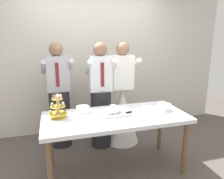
# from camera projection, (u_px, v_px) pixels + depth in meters

# --- Properties ---
(ground_plane) EXTENTS (8.00, 8.00, 0.00)m
(ground_plane) POSITION_uv_depth(u_px,v_px,m) (116.00, 169.00, 2.80)
(ground_plane) COLOR #564C47
(rear_wall) EXTENTS (5.20, 0.10, 2.90)m
(rear_wall) POSITION_uv_depth(u_px,v_px,m) (92.00, 53.00, 3.80)
(rear_wall) COLOR beige
(rear_wall) RESTS_ON ground_plane
(dessert_table) EXTENTS (1.80, 0.80, 0.78)m
(dessert_table) POSITION_uv_depth(u_px,v_px,m) (116.00, 121.00, 2.63)
(dessert_table) COLOR silver
(dessert_table) RESTS_ON ground_plane
(cupcake_stand) EXTENTS (0.23, 0.23, 0.31)m
(cupcake_stand) POSITION_uv_depth(u_px,v_px,m) (58.00, 108.00, 2.51)
(cupcake_stand) COLOR gold
(cupcake_stand) RESTS_ON dessert_table
(main_cake_tray) EXTENTS (0.43, 0.31, 0.13)m
(main_cake_tray) POSITION_uv_depth(u_px,v_px,m) (113.00, 111.00, 2.65)
(main_cake_tray) COLOR silver
(main_cake_tray) RESTS_ON dessert_table
(plate_stack) EXTENTS (0.19, 0.19, 0.09)m
(plate_stack) POSITION_uv_depth(u_px,v_px,m) (164.00, 107.00, 2.79)
(plate_stack) COLOR white
(plate_stack) RESTS_ON dessert_table
(round_cake) EXTENTS (0.24, 0.24, 0.08)m
(round_cake) POSITION_uv_depth(u_px,v_px,m) (83.00, 110.00, 2.70)
(round_cake) COLOR white
(round_cake) RESTS_ON dessert_table
(person_groom) EXTENTS (0.48, 0.51, 1.66)m
(person_groom) POSITION_uv_depth(u_px,v_px,m) (101.00, 101.00, 3.27)
(person_groom) COLOR #232328
(person_groom) RESTS_ON ground_plane
(person_bride) EXTENTS (0.56, 0.56, 1.66)m
(person_bride) POSITION_uv_depth(u_px,v_px,m) (122.00, 108.00, 3.45)
(person_bride) COLOR white
(person_bride) RESTS_ON ground_plane
(person_guest) EXTENTS (0.49, 0.52, 1.66)m
(person_guest) POSITION_uv_depth(u_px,v_px,m) (59.00, 101.00, 3.27)
(person_guest) COLOR #232328
(person_guest) RESTS_ON ground_plane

